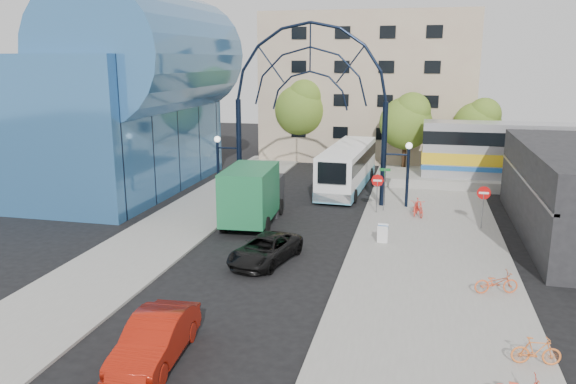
% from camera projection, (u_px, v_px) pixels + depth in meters
% --- Properties ---
extents(ground, '(120.00, 120.00, 0.00)m').
position_uv_depth(ground, '(249.00, 277.00, 25.62)').
color(ground, black).
rests_on(ground, ground).
extents(sidewalk_east, '(8.00, 56.00, 0.12)m').
position_uv_depth(sidewalk_east, '(428.00, 260.00, 27.59)').
color(sidewalk_east, gray).
rests_on(sidewalk_east, ground).
extents(plaza_west, '(5.00, 50.00, 0.12)m').
position_uv_depth(plaza_west, '(173.00, 228.00, 32.75)').
color(plaza_west, gray).
rests_on(plaza_west, ground).
extents(gateway_arch, '(13.64, 0.44, 12.10)m').
position_uv_depth(gateway_arch, '(310.00, 77.00, 36.89)').
color(gateway_arch, black).
rests_on(gateway_arch, ground).
extents(stop_sign, '(0.80, 0.07, 2.50)m').
position_uv_depth(stop_sign, '(377.00, 184.00, 35.44)').
color(stop_sign, slate).
rests_on(stop_sign, sidewalk_east).
extents(do_not_enter_sign, '(0.76, 0.07, 2.48)m').
position_uv_depth(do_not_enter_sign, '(484.00, 197.00, 32.16)').
color(do_not_enter_sign, slate).
rests_on(do_not_enter_sign, sidewalk_east).
extents(street_name_sign, '(0.70, 0.70, 2.80)m').
position_uv_depth(street_name_sign, '(384.00, 180.00, 35.89)').
color(street_name_sign, slate).
rests_on(street_name_sign, sidewalk_east).
extents(sandwich_board, '(0.55, 0.61, 0.99)m').
position_uv_depth(sandwich_board, '(383.00, 232.00, 29.85)').
color(sandwich_board, white).
rests_on(sandwich_board, sidewalk_east).
extents(transit_hall, '(16.50, 18.00, 14.50)m').
position_uv_depth(transit_hall, '(111.00, 100.00, 41.71)').
color(transit_hall, '#34689F').
rests_on(transit_hall, ground).
extents(apartment_block, '(20.00, 12.10, 14.00)m').
position_uv_depth(apartment_block, '(369.00, 86.00, 56.66)').
color(apartment_block, tan).
rests_on(apartment_block, ground).
extents(tree_north_a, '(4.48, 4.48, 7.00)m').
position_uv_depth(tree_north_a, '(407.00, 120.00, 47.72)').
color(tree_north_a, '#382314').
rests_on(tree_north_a, ground).
extents(tree_north_b, '(5.12, 5.12, 8.00)m').
position_uv_depth(tree_north_b, '(302.00, 106.00, 53.60)').
color(tree_north_b, '#382314').
rests_on(tree_north_b, ground).
extents(tree_north_c, '(4.16, 4.16, 6.50)m').
position_uv_depth(tree_north_c, '(479.00, 123.00, 48.34)').
color(tree_north_c, '#382314').
rests_on(tree_north_c, ground).
extents(city_bus, '(3.25, 11.99, 3.26)m').
position_uv_depth(city_bus, '(348.00, 167.00, 42.73)').
color(city_bus, white).
rests_on(city_bus, ground).
extents(green_truck, '(3.08, 7.21, 3.56)m').
position_uv_depth(green_truck, '(254.00, 194.00, 33.70)').
color(green_truck, black).
rests_on(green_truck, ground).
extents(black_suv, '(3.17, 5.08, 1.31)m').
position_uv_depth(black_suv, '(265.00, 249.00, 27.31)').
color(black_suv, black).
rests_on(black_suv, ground).
extents(red_sedan, '(2.00, 4.81, 1.55)m').
position_uv_depth(red_sedan, '(155.00, 339.00, 18.32)').
color(red_sedan, '#971609').
rests_on(red_sedan, ground).
extents(bike_near_a, '(0.80, 1.92, 0.98)m').
position_uv_depth(bike_near_a, '(416.00, 207.00, 35.41)').
color(bike_near_a, '#FF4433').
rests_on(bike_near_a, sidewalk_east).
extents(bike_near_b, '(1.01, 1.90, 1.10)m').
position_uv_depth(bike_near_b, '(419.00, 208.00, 34.96)').
color(bike_near_b, '#FF4033').
rests_on(bike_near_b, sidewalk_east).
extents(bike_far_a, '(1.94, 1.12, 0.96)m').
position_uv_depth(bike_far_a, '(496.00, 282.00, 23.41)').
color(bike_far_a, '#DB592B').
rests_on(bike_far_a, sidewalk_east).
extents(bike_far_b, '(1.61, 0.60, 0.94)m').
position_uv_depth(bike_far_b, '(536.00, 351.00, 17.93)').
color(bike_far_b, orange).
rests_on(bike_far_b, sidewalk_east).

